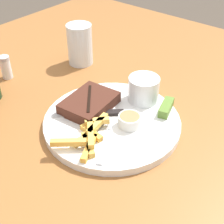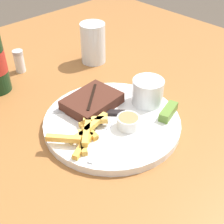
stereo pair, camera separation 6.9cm
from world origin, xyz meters
name	(u,v)px [view 2 (the right image)]	position (x,y,z in m)	size (l,w,h in m)	color
dining_table	(112,146)	(0.00, 0.00, 0.69)	(1.38, 1.41, 0.75)	#935B2D
dinner_plate	(112,122)	(0.00, 0.00, 0.76)	(0.31, 0.31, 0.02)	white
steak_portion	(91,102)	(0.00, 0.07, 0.78)	(0.14, 0.11, 0.03)	#472319
fries_pile	(84,134)	(-0.08, -0.01, 0.78)	(0.14, 0.09, 0.02)	#EFBA55
coleslaw_cup	(148,90)	(0.11, -0.01, 0.81)	(0.07, 0.07, 0.06)	white
dipping_sauce_cup	(128,122)	(0.01, -0.04, 0.79)	(0.05, 0.05, 0.03)	silver
pickle_spear	(168,112)	(0.10, -0.08, 0.78)	(0.07, 0.04, 0.02)	#567A2D
fork_utensil	(100,142)	(-0.07, -0.04, 0.77)	(0.12, 0.08, 0.00)	#B7B7BC
knife_utensil	(96,112)	(-0.01, 0.04, 0.77)	(0.12, 0.13, 0.01)	#B7B7BC
drinking_glass	(93,43)	(0.17, 0.26, 0.81)	(0.07, 0.07, 0.12)	silver
salt_shaker	(19,61)	(-0.02, 0.36, 0.79)	(0.03, 0.03, 0.07)	white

